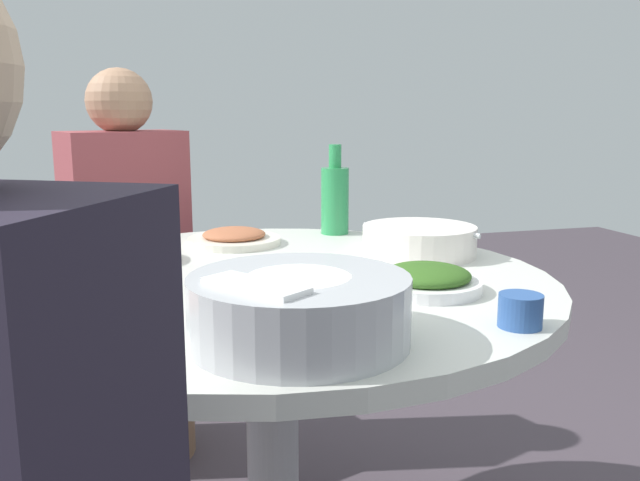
{
  "coord_description": "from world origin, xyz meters",
  "views": [
    {
      "loc": [
        -1.26,
        0.26,
        1.07
      ],
      "look_at": [
        -0.07,
        -0.08,
        0.83
      ],
      "focal_mm": 37.51,
      "sensor_mm": 36.0,
      "label": 1
    }
  ],
  "objects_px": {
    "tea_cup_far": "(10,270)",
    "tea_cup_near": "(520,311)",
    "soup_bowl": "(419,241)",
    "dish_greens": "(426,280)",
    "rice_bowl": "(299,308)",
    "diner_left": "(126,220)",
    "round_dining_table": "(271,326)",
    "tea_cup_side": "(48,275)",
    "green_bottle": "(335,198)",
    "dish_eggplant": "(133,254)",
    "stool_for_diner_left": "(135,388)",
    "dish_tofu_braise": "(234,238)",
    "dish_shrimp": "(88,320)"
  },
  "relations": [
    {
      "from": "tea_cup_far",
      "to": "tea_cup_near",
      "type": "bearing_deg",
      "value": -121.9
    },
    {
      "from": "soup_bowl",
      "to": "tea_cup_far",
      "type": "relative_size",
      "value": 3.68
    },
    {
      "from": "soup_bowl",
      "to": "dish_greens",
      "type": "height_order",
      "value": "soup_bowl"
    },
    {
      "from": "soup_bowl",
      "to": "tea_cup_near",
      "type": "height_order",
      "value": "soup_bowl"
    },
    {
      "from": "tea_cup_near",
      "to": "rice_bowl",
      "type": "bearing_deg",
      "value": 85.73
    },
    {
      "from": "soup_bowl",
      "to": "diner_left",
      "type": "height_order",
      "value": "diner_left"
    },
    {
      "from": "round_dining_table",
      "to": "tea_cup_side",
      "type": "height_order",
      "value": "tea_cup_side"
    },
    {
      "from": "round_dining_table",
      "to": "diner_left",
      "type": "distance_m",
      "value": 0.84
    },
    {
      "from": "diner_left",
      "to": "green_bottle",
      "type": "bearing_deg",
      "value": -123.89
    },
    {
      "from": "dish_eggplant",
      "to": "stool_for_diner_left",
      "type": "xyz_separation_m",
      "value": [
        0.58,
        0.01,
        -0.55
      ]
    },
    {
      "from": "dish_eggplant",
      "to": "diner_left",
      "type": "bearing_deg",
      "value": 1.45
    },
    {
      "from": "dish_tofu_braise",
      "to": "diner_left",
      "type": "height_order",
      "value": "diner_left"
    },
    {
      "from": "dish_tofu_braise",
      "to": "rice_bowl",
      "type": "bearing_deg",
      "value": 178.19
    },
    {
      "from": "dish_tofu_braise",
      "to": "tea_cup_near",
      "type": "xyz_separation_m",
      "value": [
        -0.77,
        -0.32,
        0.01
      ]
    },
    {
      "from": "rice_bowl",
      "to": "green_bottle",
      "type": "bearing_deg",
      "value": -20.66
    },
    {
      "from": "tea_cup_near",
      "to": "tea_cup_side",
      "type": "height_order",
      "value": "tea_cup_side"
    },
    {
      "from": "green_bottle",
      "to": "tea_cup_side",
      "type": "height_order",
      "value": "green_bottle"
    },
    {
      "from": "dish_tofu_braise",
      "to": "stool_for_diner_left",
      "type": "distance_m",
      "value": 0.75
    },
    {
      "from": "soup_bowl",
      "to": "tea_cup_near",
      "type": "relative_size",
      "value": 3.87
    },
    {
      "from": "soup_bowl",
      "to": "diner_left",
      "type": "relative_size",
      "value": 0.34
    },
    {
      "from": "dish_shrimp",
      "to": "dish_greens",
      "type": "distance_m",
      "value": 0.59
    },
    {
      "from": "round_dining_table",
      "to": "tea_cup_side",
      "type": "bearing_deg",
      "value": 90.9
    },
    {
      "from": "dish_greens",
      "to": "tea_cup_side",
      "type": "bearing_deg",
      "value": 75.21
    },
    {
      "from": "tea_cup_near",
      "to": "stool_for_diner_left",
      "type": "relative_size",
      "value": 0.15
    },
    {
      "from": "tea_cup_far",
      "to": "tea_cup_side",
      "type": "relative_size",
      "value": 0.9
    },
    {
      "from": "dish_shrimp",
      "to": "tea_cup_side",
      "type": "relative_size",
      "value": 2.45
    },
    {
      "from": "tea_cup_far",
      "to": "stool_for_diner_left",
      "type": "bearing_deg",
      "value": -16.48
    },
    {
      "from": "dish_eggplant",
      "to": "dish_shrimp",
      "type": "relative_size",
      "value": 1.08
    },
    {
      "from": "tea_cup_side",
      "to": "tea_cup_near",
      "type": "bearing_deg",
      "value": -119.77
    },
    {
      "from": "dish_tofu_braise",
      "to": "green_bottle",
      "type": "relative_size",
      "value": 0.96
    },
    {
      "from": "soup_bowl",
      "to": "dish_eggplant",
      "type": "xyz_separation_m",
      "value": [
        0.1,
        0.63,
        -0.01
      ]
    },
    {
      "from": "rice_bowl",
      "to": "tea_cup_far",
      "type": "xyz_separation_m",
      "value": [
        0.46,
        0.45,
        -0.02
      ]
    },
    {
      "from": "green_bottle",
      "to": "round_dining_table",
      "type": "bearing_deg",
      "value": 147.99
    },
    {
      "from": "round_dining_table",
      "to": "dish_tofu_braise",
      "type": "relative_size",
      "value": 4.9
    },
    {
      "from": "tea_cup_near",
      "to": "dish_shrimp",
      "type": "bearing_deg",
      "value": 75.13
    },
    {
      "from": "rice_bowl",
      "to": "tea_cup_side",
      "type": "xyz_separation_m",
      "value": [
        0.38,
        0.37,
        -0.02
      ]
    },
    {
      "from": "dish_greens",
      "to": "green_bottle",
      "type": "xyz_separation_m",
      "value": [
        0.61,
        -0.01,
        0.07
      ]
    },
    {
      "from": "dish_shrimp",
      "to": "dish_tofu_braise",
      "type": "relative_size",
      "value": 0.83
    },
    {
      "from": "tea_cup_near",
      "to": "diner_left",
      "type": "xyz_separation_m",
      "value": [
        1.2,
        0.57,
        -0.02
      ]
    },
    {
      "from": "soup_bowl",
      "to": "stool_for_diner_left",
      "type": "bearing_deg",
      "value": 43.5
    },
    {
      "from": "round_dining_table",
      "to": "stool_for_diner_left",
      "type": "distance_m",
      "value": 0.94
    },
    {
      "from": "dish_tofu_braise",
      "to": "tea_cup_side",
      "type": "xyz_separation_m",
      "value": [
        -0.36,
        0.39,
        0.02
      ]
    },
    {
      "from": "dish_tofu_braise",
      "to": "stool_for_diner_left",
      "type": "height_order",
      "value": "dish_tofu_braise"
    },
    {
      "from": "stool_for_diner_left",
      "to": "diner_left",
      "type": "xyz_separation_m",
      "value": [
        0.0,
        -0.0,
        0.54
      ]
    },
    {
      "from": "round_dining_table",
      "to": "tea_cup_side",
      "type": "distance_m",
      "value": 0.43
    },
    {
      "from": "dish_greens",
      "to": "stool_for_diner_left",
      "type": "xyz_separation_m",
      "value": [
        0.97,
        0.53,
        -0.55
      ]
    },
    {
      "from": "soup_bowl",
      "to": "tea_cup_side",
      "type": "xyz_separation_m",
      "value": [
        -0.12,
        0.78,
        0.0
      ]
    },
    {
      "from": "rice_bowl",
      "to": "dish_eggplant",
      "type": "xyz_separation_m",
      "value": [
        0.6,
        0.22,
        -0.03
      ]
    },
    {
      "from": "green_bottle",
      "to": "stool_for_diner_left",
      "type": "height_order",
      "value": "green_bottle"
    },
    {
      "from": "rice_bowl",
      "to": "dish_shrimp",
      "type": "bearing_deg",
      "value": 63.96
    }
  ]
}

